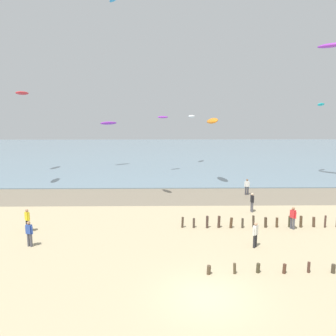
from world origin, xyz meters
name	(u,v)px	position (x,y,z in m)	size (l,w,h in m)	color
ground_plane	(207,297)	(0.00, 0.00, 0.00)	(160.00, 160.00, 0.00)	tan
wet_sand_strip	(183,196)	(0.00, 19.12, 0.00)	(120.00, 7.16, 0.01)	#7A6D59
sea	(173,152)	(0.00, 57.70, 0.05)	(160.00, 70.00, 0.10)	slate
groyne_mid	(263,222)	(5.52, 9.55, 0.42)	(12.98, 0.40, 0.96)	#433529
person_nearest_camera	(247,186)	(6.85, 19.76, 0.92)	(0.55, 0.31, 1.71)	#383842
person_mid_beach	(255,234)	(3.88, 5.80, 0.92)	(0.40, 0.46, 1.71)	#232328
person_by_waterline	(293,217)	(7.64, 9.18, 0.92)	(0.37, 0.50, 1.71)	#4C4C56
person_left_flank	(27,220)	(-12.03, 8.90, 0.92)	(0.45, 0.40, 1.71)	#232328
person_right_flank	(29,233)	(-10.81, 6.16, 0.92)	(0.54, 0.33, 1.71)	#4C4C56
person_far_down_beach	(252,202)	(5.75, 13.57, 0.92)	(0.24, 0.57, 1.71)	#4C4C56
kite_aloft_2	(212,121)	(3.76, 24.93, 7.70)	(3.27, 1.05, 0.52)	orange
kite_aloft_3	(163,117)	(-2.10, 32.95, 8.04)	(1.87, 0.60, 0.30)	purple
kite_aloft_4	(22,93)	(-21.84, 33.24, 11.36)	(2.86, 0.92, 0.46)	red
kite_aloft_5	(321,104)	(19.53, 31.14, 9.77)	(2.00, 0.64, 0.32)	#19B2B7
kite_aloft_6	(192,116)	(2.74, 41.14, 8.07)	(2.45, 0.78, 0.39)	white
kite_aloft_7	(109,123)	(-10.67, 38.12, 7.03)	(2.86, 0.92, 0.46)	purple
kite_aloft_8	(332,45)	(18.12, 26.61, 16.61)	(3.35, 1.07, 0.54)	purple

